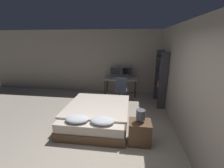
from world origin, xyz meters
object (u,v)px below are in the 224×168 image
object	(u,v)px
office_chair	(121,92)
bookshelf	(161,77)
nightstand	(140,132)
computer_mouse	(127,79)
keyboard	(120,79)
bedside_lamp	(141,115)
bed	(97,114)
monitor_left	(115,71)
monitor_right	(127,72)
desk	(121,80)

from	to	relation	value
office_chair	bookshelf	size ratio (longest dim) A/B	0.50
nightstand	computer_mouse	distance (m)	2.96
keyboard	bedside_lamp	bearing A→B (deg)	-76.73
bed	keyboard	world-z (taller)	keyboard
nightstand	monitor_left	bearing A→B (deg)	105.76
monitor_right	desk	bearing A→B (deg)	-138.93
bed	computer_mouse	world-z (taller)	computer_mouse
computer_mouse	monitor_left	bearing A→B (deg)	139.33
desk	monitor_right	size ratio (longest dim) A/B	3.01
keyboard	computer_mouse	world-z (taller)	computer_mouse
nightstand	desk	distance (m)	3.21
bed	office_chair	world-z (taller)	office_chair
monitor_right	office_chair	distance (m)	1.19
nightstand	bedside_lamp	size ratio (longest dim) A/B	1.87
desk	computer_mouse	bearing A→B (deg)	-40.27
monitor_right	bookshelf	world-z (taller)	bookshelf
desk	nightstand	bearing A→B (deg)	-77.65
office_chair	bookshelf	distance (m)	1.54
nightstand	monitor_left	distance (m)	3.54
desk	monitor_left	size ratio (longest dim) A/B	3.01
keyboard	bookshelf	world-z (taller)	bookshelf
nightstand	keyboard	size ratio (longest dim) A/B	1.54
nightstand	monitor_right	world-z (taller)	monitor_right
bed	bookshelf	bearing A→B (deg)	37.70
bed	monitor_left	xyz separation A→B (m)	(0.21, 2.60, 0.72)
monitor_right	bookshelf	bearing A→B (deg)	-41.78
desk	bookshelf	bearing A→B (deg)	-30.20
bookshelf	bedside_lamp	bearing A→B (deg)	-109.58
monitor_left	office_chair	world-z (taller)	monitor_left
desk	computer_mouse	distance (m)	0.36
bedside_lamp	computer_mouse	xyz separation A→B (m)	(-0.42, 2.89, 0.03)
nightstand	computer_mouse	world-z (taller)	computer_mouse
monitor_left	computer_mouse	distance (m)	0.73
computer_mouse	bookshelf	world-z (taller)	bookshelf
bed	keyboard	distance (m)	2.25
bed	bedside_lamp	distance (m)	1.45
bookshelf	monitor_right	bearing A→B (deg)	138.22
keyboard	monitor_right	bearing A→B (deg)	59.97
bedside_lamp	office_chair	xyz separation A→B (m)	(-0.60, 2.33, -0.34)
bedside_lamp	monitor_left	size ratio (longest dim) A/B	0.64
nightstand	computer_mouse	bearing A→B (deg)	98.20
desk	computer_mouse	xyz separation A→B (m)	(0.27, -0.22, 0.11)
monitor_left	monitor_right	bearing A→B (deg)	0.00
bed	bookshelf	distance (m)	2.59
monitor_right	bed	bearing A→B (deg)	-105.72
bedside_lamp	monitor_right	xyz separation A→B (m)	(-0.42, 3.34, 0.26)
computer_mouse	office_chair	size ratio (longest dim) A/B	0.07
bookshelf	bed	bearing A→B (deg)	-142.30
bed	bookshelf	size ratio (longest dim) A/B	1.05
nightstand	bed	bearing A→B (deg)	147.21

